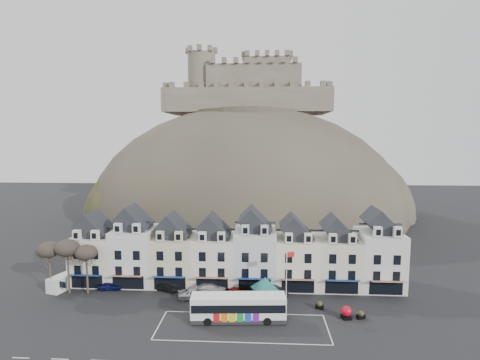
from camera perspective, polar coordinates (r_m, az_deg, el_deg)
name	(u,v)px	position (r m, az deg, el deg)	size (l,w,h in m)	color
ground	(226,331)	(51.37, -2.08, -22.05)	(300.00, 300.00, 0.00)	black
coach_bay_markings	(243,327)	(52.35, 0.39, -21.47)	(22.00, 7.50, 0.01)	silver
townhouse_terrace	(236,253)	(63.99, -0.65, -10.99)	(54.40, 9.35, 11.80)	silver
castle_hill	(251,216)	(116.49, 1.63, -5.57)	(100.00, 76.00, 68.00)	#3D382F
castle	(249,87)	(121.89, 1.42, 13.92)	(50.20, 22.20, 22.00)	#605649
tree_left_far	(49,250)	(66.97, -27.12, -9.50)	(3.61, 3.61, 8.24)	#392E24
tree_left_mid	(67,248)	(65.44, -24.84, -9.44)	(3.78, 3.78, 8.64)	#392E24
tree_left_near	(86,253)	(64.30, -22.41, -10.24)	(3.43, 3.43, 7.84)	#392E24
bus	(238,306)	(53.01, -0.25, -18.71)	(12.80, 3.76, 3.57)	#262628
bus_shelter	(265,284)	(56.83, 3.86, -15.47)	(6.08, 6.08, 4.25)	black
red_buoy	(346,312)	(55.83, 15.90, -18.81)	(1.44, 1.44, 1.78)	black
flagpole	(287,276)	(55.43, 7.18, -14.26)	(1.17, 0.54, 8.65)	silver
white_van	(63,282)	(69.34, -25.31, -13.85)	(3.60, 5.46, 2.30)	white
planter_west	(320,305)	(57.85, 12.03, -18.15)	(1.27, 0.91, 1.15)	black
planter_east	(361,315)	(56.53, 17.95, -18.96)	(1.25, 0.90, 1.13)	black
car_navy	(110,286)	(66.31, -19.18, -14.99)	(1.52, 3.78, 1.29)	#0E1246
car_black	(166,287)	(63.54, -11.18, -15.73)	(1.32, 3.78, 1.25)	black
car_silver	(196,294)	(60.21, -6.78, -16.84)	(2.42, 5.16, 1.46)	#ABACB3
car_white	(211,288)	(61.92, -4.43, -16.11)	(2.09, 5.15, 1.49)	silver
car_maroon	(238,292)	(60.50, -0.27, -16.70)	(1.67, 4.14, 1.41)	#5F0905
car_charcoal	(274,289)	(61.74, 5.22, -16.18)	(1.61, 4.61, 1.52)	black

